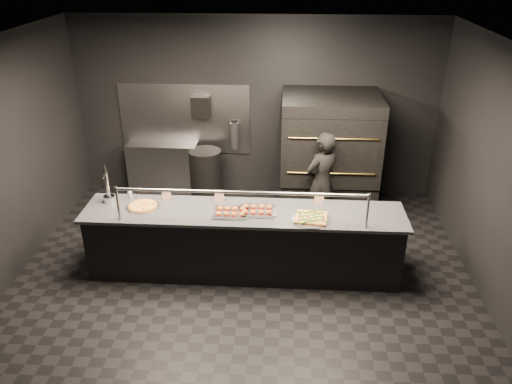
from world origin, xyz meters
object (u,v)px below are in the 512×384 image
prep_shelf (164,168)px  worker (321,183)px  service_counter (244,242)px  slider_tray_a (231,212)px  square_pizza (311,218)px  fire_extinguisher (235,135)px  trash_bin (206,175)px  towel_dispenser (201,107)px  pizza_oven (328,154)px  beer_tap (108,191)px  slider_tray_b (257,210)px  round_pizza (143,206)px

prep_shelf → worker: bearing=-23.2°
service_counter → prep_shelf: (-1.60, 2.32, -0.01)m
slider_tray_a → square_pizza: 1.01m
fire_extinguisher → worker: (1.41, -1.22, -0.27)m
slider_tray_a → trash_bin: bearing=107.1°
prep_shelf → towel_dispenser: bearing=5.7°
service_counter → pizza_oven: 2.30m
fire_extinguisher → trash_bin: size_ratio=0.56×
beer_tap → slider_tray_b: size_ratio=1.11×
slider_tray_a → prep_shelf: bearing=121.1°
towel_dispenser → slider_tray_b: towel_dispenser is taller
worker → round_pizza: bearing=-9.7°
round_pizza → trash_bin: 2.16m
towel_dispenser → round_pizza: 2.47m
towel_dispenser → worker: size_ratio=0.22×
worker → towel_dispenser: bearing=-67.3°
round_pizza → trash_bin: round_pizza is taller
towel_dispenser → square_pizza: towel_dispenser is taller
prep_shelf → towel_dispenser: towel_dispenser is taller
service_counter → slider_tray_b: bearing=-3.6°
fire_extinguisher → trash_bin: fire_extinguisher is taller
pizza_oven → round_pizza: size_ratio=4.47×
service_counter → pizza_oven: (1.20, 1.90, 0.50)m
pizza_oven → square_pizza: pizza_oven is taller
fire_extinguisher → square_pizza: (1.20, -2.55, -0.12)m
slider_tray_b → fire_extinguisher: bearing=102.4°
fire_extinguisher → beer_tap: beer_tap is taller
beer_tap → trash_bin: beer_tap is taller
pizza_oven → slider_tray_b: pizza_oven is taller
pizza_oven → prep_shelf: size_ratio=1.59×
towel_dispenser → round_pizza: (-0.40, -2.36, -0.61)m
pizza_oven → round_pizza: (-2.50, -1.87, -0.03)m
prep_shelf → trash_bin: prep_shelf is taller
pizza_oven → beer_tap: (-2.98, -1.75, 0.11)m
prep_shelf → trash_bin: size_ratio=1.34×
prep_shelf → slider_tray_a: size_ratio=2.70×
round_pizza → worker: worker is taller
slider_tray_a → square_pizza: slider_tray_a is taller
service_counter → worker: (1.06, 1.18, 0.32)m
prep_shelf → round_pizza: 2.36m
round_pizza → trash_bin: size_ratio=0.48×
prep_shelf → slider_tray_b: (1.78, -2.33, 0.50)m
fire_extinguisher → worker: 1.88m
towel_dispenser → round_pizza: size_ratio=0.82×
beer_tap → worker: worker is taller
prep_shelf → beer_tap: (-0.18, -2.17, 0.63)m
service_counter → fire_extinguisher: service_counter is taller
service_counter → pizza_oven: bearing=57.7°
beer_tap → service_counter: bearing=-4.9°
worker → fire_extinguisher: bearing=-76.5°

